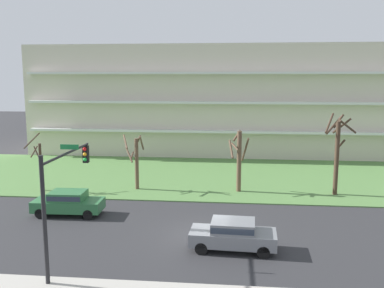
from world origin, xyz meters
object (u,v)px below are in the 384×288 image
(tree_center, at_px, (239,159))
(traffic_signal_mast, at_px, (62,185))
(tree_far_left, at_px, (40,164))
(tree_left, at_px, (136,160))
(sedan_gray_center_left, at_px, (233,234))
(tree_right, at_px, (337,151))
(sedan_green_near_left, at_px, (68,202))

(tree_center, bearing_deg, traffic_signal_mast, -120.94)
(tree_far_left, height_order, tree_left, tree_far_left)
(traffic_signal_mast, bearing_deg, sedan_gray_center_left, 18.60)
(traffic_signal_mast, bearing_deg, tree_center, 59.06)
(tree_far_left, distance_m, tree_left, 7.40)
(tree_right, height_order, sedan_gray_center_left, tree_right)
(tree_right, height_order, sedan_green_near_left, tree_right)
(tree_right, bearing_deg, sedan_gray_center_left, -124.94)
(traffic_signal_mast, bearing_deg, sedan_green_near_left, 111.21)
(sedan_gray_center_left, distance_m, traffic_signal_mast, 8.79)
(tree_far_left, xyz_separation_m, sedan_gray_center_left, (14.94, -9.77, -1.31))
(tree_center, xyz_separation_m, traffic_signal_mast, (-8.20, -13.68, 1.31))
(tree_right, bearing_deg, sedan_green_near_left, -160.58)
(tree_left, relative_size, traffic_signal_mast, 0.77)
(tree_center, bearing_deg, tree_left, -178.83)
(tree_far_left, relative_size, traffic_signal_mast, 0.79)
(tree_far_left, relative_size, tree_center, 0.93)
(tree_far_left, relative_size, tree_right, 0.73)
(tree_right, bearing_deg, tree_center, 178.97)
(tree_left, bearing_deg, tree_center, 1.17)
(tree_right, distance_m, traffic_signal_mast, 20.55)
(sedan_green_near_left, distance_m, sedan_gray_center_left, 11.50)
(sedan_gray_center_left, bearing_deg, tree_right, 57.75)
(tree_right, bearing_deg, tree_left, -179.87)
(tree_left, distance_m, tree_center, 8.02)
(tree_far_left, bearing_deg, tree_left, 8.65)
(tree_left, relative_size, sedan_green_near_left, 0.98)
(sedan_gray_center_left, relative_size, traffic_signal_mast, 0.79)
(tree_center, relative_size, sedan_green_near_left, 1.08)
(tree_far_left, relative_size, sedan_gray_center_left, 1.00)
(traffic_signal_mast, bearing_deg, tree_far_left, 119.89)
(tree_right, relative_size, sedan_green_near_left, 1.38)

